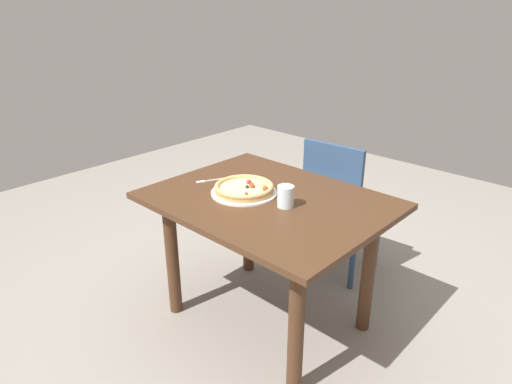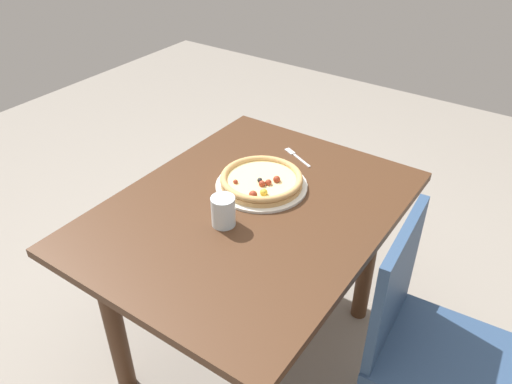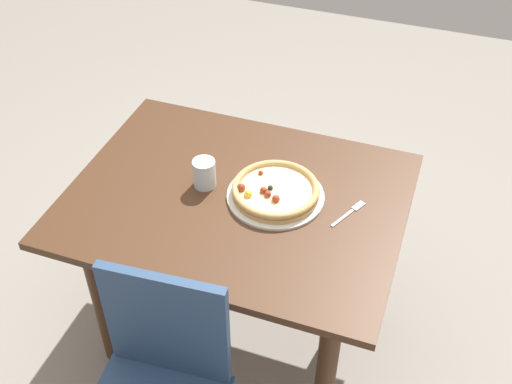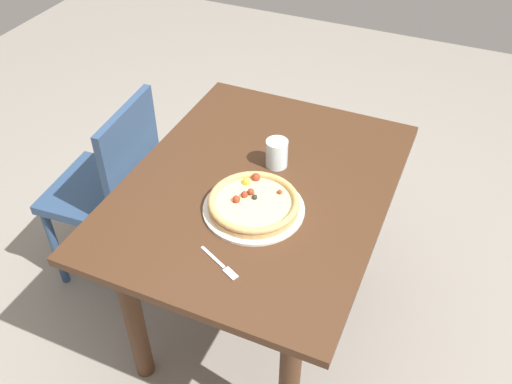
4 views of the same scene
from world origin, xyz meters
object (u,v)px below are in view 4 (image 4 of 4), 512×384
(dining_table, at_px, (258,211))
(plate, at_px, (254,209))
(fork, at_px, (221,265))
(drinking_glass, at_px, (277,153))
(chair_near, at_px, (112,187))
(pizza, at_px, (254,203))

(dining_table, distance_m, plate, 0.19)
(fork, height_order, drinking_glass, drinking_glass)
(chair_near, height_order, fork, chair_near)
(chair_near, relative_size, fork, 5.73)
(dining_table, relative_size, chair_near, 1.29)
(drinking_glass, bearing_deg, dining_table, -8.24)
(plate, bearing_deg, fork, 2.25)
(plate, xyz_separation_m, fork, (0.26, 0.01, -0.00))
(chair_near, distance_m, pizza, 0.76)
(chair_near, height_order, plate, chair_near)
(dining_table, xyz_separation_m, fork, (0.39, 0.05, 0.13))
(plate, relative_size, fork, 2.16)
(chair_near, xyz_separation_m, fork, (0.39, 0.71, 0.24))
(chair_near, distance_m, drinking_glass, 0.75)
(pizza, bearing_deg, drinking_glass, -175.29)
(pizza, distance_m, drinking_glass, 0.25)
(fork, xyz_separation_m, drinking_glass, (-0.51, -0.03, 0.05))
(dining_table, height_order, chair_near, chair_near)
(dining_table, height_order, pizza, pizza)
(chair_near, relative_size, pizza, 2.96)
(plate, height_order, fork, plate)
(dining_table, relative_size, drinking_glass, 11.07)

